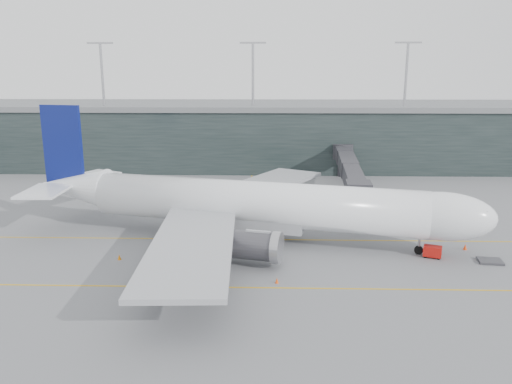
{
  "coord_description": "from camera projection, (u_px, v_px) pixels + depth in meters",
  "views": [
    {
      "loc": [
        8.95,
        -69.64,
        22.37
      ],
      "look_at": [
        7.14,
        -4.0,
        6.76
      ],
      "focal_mm": 35.0,
      "sensor_mm": 36.0,
      "label": 1
    }
  ],
  "objects": [
    {
      "name": "ground",
      "position": [
        208.0,
        230.0,
        73.14
      ],
      "size": [
        320.0,
        320.0,
        0.0
      ],
      "primitive_type": "plane",
      "color": "slate",
      "rests_on": "ground"
    },
    {
      "name": "taxiline_a",
      "position": [
        205.0,
        239.0,
        69.25
      ],
      "size": [
        160.0,
        0.25,
        0.02
      ],
      "primitive_type": "cube",
      "color": "#C69512",
      "rests_on": "ground"
    },
    {
      "name": "taxiline_b",
      "position": [
        186.0,
        287.0,
        53.69
      ],
      "size": [
        160.0,
        0.25,
        0.02
      ],
      "primitive_type": "cube",
      "color": "#C69512",
      "rests_on": "ground"
    },
    {
      "name": "taxiline_lead_main",
      "position": [
        248.0,
        197.0,
        92.46
      ],
      "size": [
        0.25,
        60.0,
        0.02
      ],
      "primitive_type": "cube",
      "color": "#C69512",
      "rests_on": "ground"
    },
    {
      "name": "terminal",
      "position": [
        235.0,
        133.0,
        127.79
      ],
      "size": [
        240.0,
        36.0,
        29.0
      ],
      "color": "black",
      "rests_on": "ground"
    },
    {
      "name": "main_aircraft",
      "position": [
        252.0,
        204.0,
        67.89
      ],
      "size": [
        63.47,
        58.58,
        17.97
      ],
      "rotation": [
        0.0,
        0.0,
        -0.24
      ],
      "color": "white",
      "rests_on": "ground"
    },
    {
      "name": "jet_bridge",
      "position": [
        344.0,
        163.0,
        96.64
      ],
      "size": [
        7.64,
        47.5,
        7.23
      ],
      "rotation": [
        0.0,
        0.0,
        -0.08
      ],
      "color": "#2D2C31",
      "rests_on": "ground"
    },
    {
      "name": "gse_cart",
      "position": [
        433.0,
        251.0,
        62.11
      ],
      "size": [
        2.52,
        2.08,
        1.47
      ],
      "rotation": [
        0.0,
        0.0,
        -0.38
      ],
      "color": "#B2110C",
      "rests_on": "ground"
    },
    {
      "name": "baggage_dolly",
      "position": [
        490.0,
        261.0,
        60.66
      ],
      "size": [
        3.04,
        2.57,
        0.28
      ],
      "primitive_type": "cube",
      "rotation": [
        0.0,
        0.0,
        -0.13
      ],
      "color": "#35353A",
      "rests_on": "ground"
    },
    {
      "name": "uld_a",
      "position": [
        176.0,
        207.0,
        81.74
      ],
      "size": [
        2.19,
        1.76,
        1.98
      ],
      "rotation": [
        0.0,
        0.0,
        -0.01
      ],
      "color": "#3E3D43",
      "rests_on": "ground"
    },
    {
      "name": "uld_b",
      "position": [
        197.0,
        206.0,
        83.12
      ],
      "size": [
        2.05,
        1.67,
        1.79
      ],
      "rotation": [
        0.0,
        0.0,
        -0.05
      ],
      "color": "#3E3D43",
      "rests_on": "ground"
    },
    {
      "name": "uld_c",
      "position": [
        224.0,
        206.0,
        83.34
      ],
      "size": [
        2.23,
        2.01,
        1.67
      ],
      "rotation": [
        0.0,
        0.0,
        -0.35
      ],
      "color": "#3E3D43",
      "rests_on": "ground"
    },
    {
      "name": "cone_nose",
      "position": [
        465.0,
        247.0,
        64.95
      ],
      "size": [
        0.49,
        0.49,
        0.78
      ],
      "primitive_type": "cone",
      "color": "#FA3E0D",
      "rests_on": "ground"
    },
    {
      "name": "cone_wing_stbd",
      "position": [
        277.0,
        280.0,
        54.58
      ],
      "size": [
        0.4,
        0.4,
        0.64
      ],
      "primitive_type": "cone",
      "color": "#EB480D",
      "rests_on": "ground"
    },
    {
      "name": "cone_wing_port",
      "position": [
        276.0,
        207.0,
        84.33
      ],
      "size": [
        0.47,
        0.47,
        0.74
      ],
      "primitive_type": "cone",
      "color": "orange",
      "rests_on": "ground"
    },
    {
      "name": "cone_tail",
      "position": [
        119.0,
        257.0,
        61.46
      ],
      "size": [
        0.45,
        0.45,
        0.71
      ],
      "primitive_type": "cone",
      "color": "orange",
      "rests_on": "ground"
    }
  ]
}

